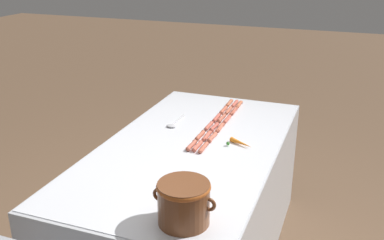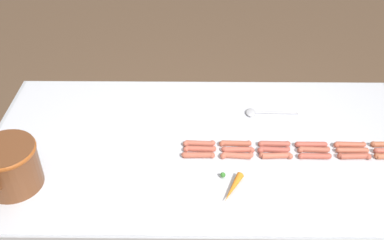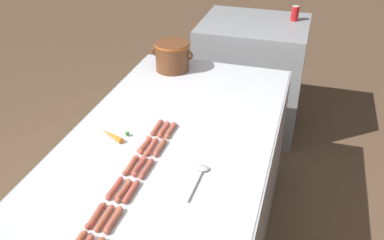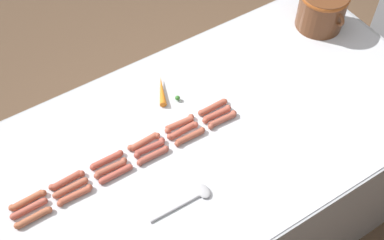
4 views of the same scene
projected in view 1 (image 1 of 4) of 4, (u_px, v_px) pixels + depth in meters
name	position (u px, v px, depth m)	size (l,w,h in m)	color
griddle_counter	(191.00, 204.00, 2.97)	(1.10, 2.06, 0.89)	#ADAFB5
hot_dog_0	(239.00, 105.00, 3.51)	(0.03, 0.15, 0.03)	#B55D3D
hot_dog_1	(234.00, 111.00, 3.36)	(0.03, 0.15, 0.03)	#B0503D
hot_dog_2	(227.00, 119.00, 3.20)	(0.03, 0.15, 0.03)	#B64F3E
hot_dog_3	(220.00, 128.00, 3.05)	(0.03, 0.15, 0.03)	#BE5D46
hot_dog_4	(212.00, 137.00, 2.90)	(0.04, 0.15, 0.03)	#BA5D46
hot_dog_5	(203.00, 148.00, 2.75)	(0.03, 0.15, 0.03)	#B25742
hot_dog_6	(235.00, 104.00, 3.53)	(0.03, 0.15, 0.03)	#B85544
hot_dog_7	(229.00, 111.00, 3.38)	(0.03, 0.15, 0.03)	#B65D44
hot_dog_8	(222.00, 118.00, 3.22)	(0.03, 0.15, 0.03)	#B05943
hot_dog_9	(214.00, 127.00, 3.06)	(0.04, 0.15, 0.03)	#B05042
hot_dog_10	(207.00, 136.00, 2.92)	(0.03, 0.15, 0.03)	#BE5845
hot_dog_11	(197.00, 146.00, 2.77)	(0.03, 0.15, 0.03)	#BC5744
hot_dog_12	(229.00, 103.00, 3.54)	(0.03, 0.15, 0.03)	#B25E3E
hot_dog_13	(224.00, 110.00, 3.39)	(0.03, 0.15, 0.03)	#BB5940
hot_dog_14	(217.00, 118.00, 3.23)	(0.03, 0.15, 0.03)	#B75142
hot_dog_15	(209.00, 126.00, 3.08)	(0.03, 0.15, 0.03)	#B05444
hot_dog_16	(200.00, 135.00, 2.92)	(0.03, 0.15, 0.03)	#B05740
hot_dog_17	(191.00, 145.00, 2.78)	(0.03, 0.15, 0.03)	#B15945
bean_pot	(184.00, 201.00, 1.98)	(0.31, 0.25, 0.20)	brown
serving_spoon	(174.00, 124.00, 3.13)	(0.07, 0.27, 0.02)	#B7B7BC
carrot	(240.00, 143.00, 2.80)	(0.17, 0.10, 0.03)	orange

